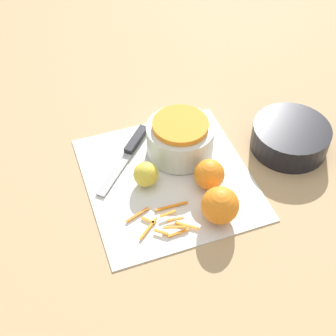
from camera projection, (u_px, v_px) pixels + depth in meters
The scene contains 9 objects.
ground_plane at pixel (168, 179), 1.08m from camera, with size 4.00×4.00×0.00m, color tan.
cutting_board at pixel (168, 178), 1.07m from camera, with size 0.39×0.37×0.01m.
bowl_speckled at pixel (180, 137), 1.10m from camera, with size 0.16×0.16×0.09m.
bowl_dark at pixel (290, 137), 1.12m from camera, with size 0.18×0.18×0.06m.
knife at pixel (131, 147), 1.13m from camera, with size 0.19×0.17×0.02m.
orange_left at pixel (209, 174), 1.03m from camera, with size 0.07×0.07×0.07m.
orange_right at pixel (220, 205), 0.96m from camera, with size 0.08×0.08×0.08m.
lemon at pixel (146, 174), 1.04m from camera, with size 0.06×0.06×0.06m.
peel_pile at pixel (165, 221), 0.98m from camera, with size 0.09×0.14×0.01m.
Camera 1 is at (0.67, -0.24, 0.81)m, focal length 50.00 mm.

